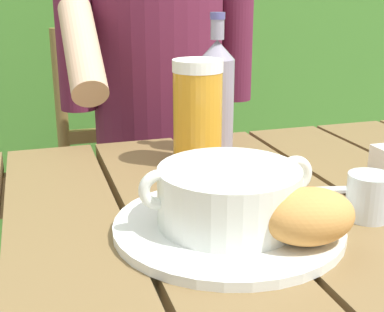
{
  "coord_description": "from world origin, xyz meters",
  "views": [
    {
      "loc": [
        -0.19,
        -0.59,
        1.05
      ],
      "look_at": [
        0.02,
        0.08,
        0.82
      ],
      "focal_mm": 49.63,
      "sensor_mm": 36.0,
      "label": 1
    }
  ],
  "objects_px": {
    "beer_bottle": "(216,95)",
    "water_glass_small": "(369,196)",
    "serving_plate": "(228,226)",
    "table_knife": "(294,190)",
    "bread_roll": "(308,216)",
    "soup_bowl": "(229,194)",
    "beer_glass": "(198,113)",
    "chair_near_diner": "(148,192)",
    "person_eating": "(161,122)"
  },
  "relations": [
    {
      "from": "beer_glass",
      "to": "beer_bottle",
      "type": "xyz_separation_m",
      "value": [
        0.06,
        0.06,
        0.02
      ]
    },
    {
      "from": "person_eating",
      "to": "bread_roll",
      "type": "xyz_separation_m",
      "value": [
        -0.02,
        -0.76,
        0.07
      ]
    },
    {
      "from": "bread_roll",
      "to": "table_knife",
      "type": "relative_size",
      "value": 0.76
    },
    {
      "from": "chair_near_diner",
      "to": "serving_plate",
      "type": "relative_size",
      "value": 3.23
    },
    {
      "from": "serving_plate",
      "to": "water_glass_small",
      "type": "relative_size",
      "value": 4.74
    },
    {
      "from": "beer_bottle",
      "to": "water_glass_small",
      "type": "relative_size",
      "value": 4.12
    },
    {
      "from": "soup_bowl",
      "to": "bread_roll",
      "type": "bearing_deg",
      "value": -49.4
    },
    {
      "from": "chair_near_diner",
      "to": "person_eating",
      "type": "relative_size",
      "value": 0.76
    },
    {
      "from": "bread_roll",
      "to": "water_glass_small",
      "type": "bearing_deg",
      "value": 25.58
    },
    {
      "from": "soup_bowl",
      "to": "beer_bottle",
      "type": "height_order",
      "value": "beer_bottle"
    },
    {
      "from": "beer_bottle",
      "to": "water_glass_small",
      "type": "xyz_separation_m",
      "value": [
        0.09,
        -0.35,
        -0.08
      ]
    },
    {
      "from": "water_glass_small",
      "to": "beer_glass",
      "type": "bearing_deg",
      "value": 117.33
    },
    {
      "from": "bread_roll",
      "to": "soup_bowl",
      "type": "bearing_deg",
      "value": 130.6
    },
    {
      "from": "person_eating",
      "to": "bread_roll",
      "type": "bearing_deg",
      "value": -91.16
    },
    {
      "from": "person_eating",
      "to": "water_glass_small",
      "type": "relative_size",
      "value": 20.19
    },
    {
      "from": "soup_bowl",
      "to": "water_glass_small",
      "type": "distance_m",
      "value": 0.19
    },
    {
      "from": "soup_bowl",
      "to": "table_knife",
      "type": "height_order",
      "value": "soup_bowl"
    },
    {
      "from": "beer_bottle",
      "to": "table_knife",
      "type": "bearing_deg",
      "value": -80.54
    },
    {
      "from": "serving_plate",
      "to": "table_knife",
      "type": "bearing_deg",
      "value": 32.88
    },
    {
      "from": "bread_roll",
      "to": "water_glass_small",
      "type": "height_order",
      "value": "bread_roll"
    },
    {
      "from": "person_eating",
      "to": "beer_bottle",
      "type": "xyz_separation_m",
      "value": [
        0.02,
        -0.35,
        0.13
      ]
    },
    {
      "from": "serving_plate",
      "to": "beer_glass",
      "type": "xyz_separation_m",
      "value": [
        0.04,
        0.26,
        0.08
      ]
    },
    {
      "from": "bread_roll",
      "to": "beer_glass",
      "type": "xyz_separation_m",
      "value": [
        -0.02,
        0.34,
        0.05
      ]
    },
    {
      "from": "chair_near_diner",
      "to": "soup_bowl",
      "type": "bearing_deg",
      "value": -95.56
    },
    {
      "from": "chair_near_diner",
      "to": "bread_roll",
      "type": "height_order",
      "value": "chair_near_diner"
    },
    {
      "from": "chair_near_diner",
      "to": "water_glass_small",
      "type": "height_order",
      "value": "chair_near_diner"
    },
    {
      "from": "soup_bowl",
      "to": "bread_roll",
      "type": "relative_size",
      "value": 2.01
    },
    {
      "from": "chair_near_diner",
      "to": "person_eating",
      "type": "bearing_deg",
      "value": -90.82
    },
    {
      "from": "beer_glass",
      "to": "beer_bottle",
      "type": "height_order",
      "value": "beer_bottle"
    },
    {
      "from": "water_glass_small",
      "to": "soup_bowl",
      "type": "bearing_deg",
      "value": 174.28
    },
    {
      "from": "serving_plate",
      "to": "beer_bottle",
      "type": "relative_size",
      "value": 1.15
    },
    {
      "from": "person_eating",
      "to": "chair_near_diner",
      "type": "bearing_deg",
      "value": 89.18
    },
    {
      "from": "person_eating",
      "to": "bread_roll",
      "type": "relative_size",
      "value": 10.94
    },
    {
      "from": "person_eating",
      "to": "soup_bowl",
      "type": "height_order",
      "value": "person_eating"
    },
    {
      "from": "serving_plate",
      "to": "soup_bowl",
      "type": "distance_m",
      "value": 0.04
    },
    {
      "from": "bread_roll",
      "to": "beer_glass",
      "type": "bearing_deg",
      "value": 93.83
    },
    {
      "from": "chair_near_diner",
      "to": "beer_bottle",
      "type": "height_order",
      "value": "beer_bottle"
    },
    {
      "from": "serving_plate",
      "to": "beer_glass",
      "type": "distance_m",
      "value": 0.28
    },
    {
      "from": "serving_plate",
      "to": "beer_bottle",
      "type": "distance_m",
      "value": 0.36
    },
    {
      "from": "water_glass_small",
      "to": "person_eating",
      "type": "bearing_deg",
      "value": 98.82
    },
    {
      "from": "table_knife",
      "to": "serving_plate",
      "type": "bearing_deg",
      "value": -147.12
    },
    {
      "from": "beer_glass",
      "to": "table_knife",
      "type": "xyz_separation_m",
      "value": [
        0.1,
        -0.17,
        -0.09
      ]
    },
    {
      "from": "chair_near_diner",
      "to": "table_knife",
      "type": "xyz_separation_m",
      "value": [
        0.06,
        -0.79,
        0.29
      ]
    },
    {
      "from": "beer_glass",
      "to": "beer_bottle",
      "type": "relative_size",
      "value": 0.72
    },
    {
      "from": "serving_plate",
      "to": "bread_roll",
      "type": "distance_m",
      "value": 0.11
    },
    {
      "from": "beer_glass",
      "to": "beer_bottle",
      "type": "distance_m",
      "value": 0.09
    },
    {
      "from": "chair_near_diner",
      "to": "serving_plate",
      "type": "bearing_deg",
      "value": -95.56
    },
    {
      "from": "bread_roll",
      "to": "beer_glass",
      "type": "relative_size",
      "value": 0.63
    },
    {
      "from": "beer_glass",
      "to": "bread_roll",
      "type": "bearing_deg",
      "value": -86.17
    },
    {
      "from": "beer_bottle",
      "to": "person_eating",
      "type": "bearing_deg",
      "value": 93.02
    }
  ]
}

